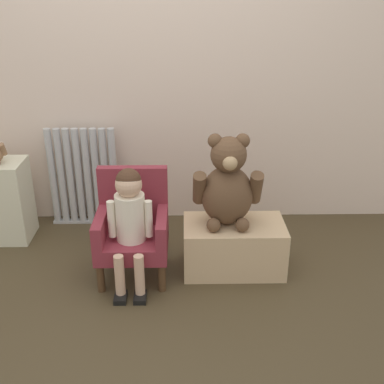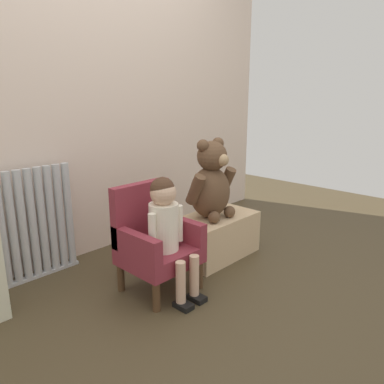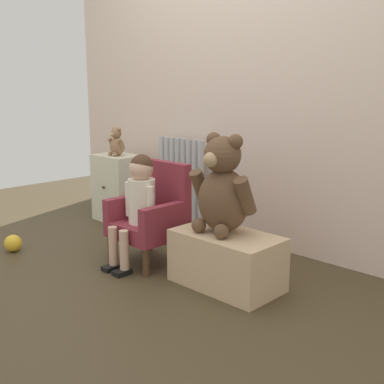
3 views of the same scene
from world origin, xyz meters
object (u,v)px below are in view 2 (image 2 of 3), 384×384
low_bench (216,236)px  large_teddy_bear (211,183)px  radiator (38,224)px  child_figure (166,221)px  child_armchair (155,240)px

low_bench → large_teddy_bear: 0.40m
radiator → child_figure: (0.41, -0.76, 0.10)m
radiator → child_figure: bearing=-61.6°
radiator → large_teddy_bear: (0.97, -0.62, 0.19)m
low_bench → large_teddy_bear: (-0.05, 0.01, 0.40)m
radiator → large_teddy_bear: size_ratio=1.29×
child_armchair → low_bench: size_ratio=1.05×
radiator → low_bench: radiator is taller
child_figure → low_bench: bearing=12.2°
child_figure → low_bench: (0.61, 0.13, -0.30)m
radiator → child_armchair: bearing=-57.8°
low_bench → large_teddy_bear: size_ratio=1.09×
radiator → low_bench: size_ratio=1.18×
child_armchair → large_teddy_bear: large_teddy_bear is taller
child_armchair → child_figure: 0.19m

